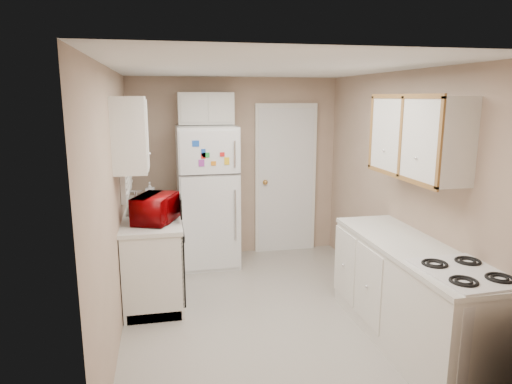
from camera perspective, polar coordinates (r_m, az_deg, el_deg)
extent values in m
plane|color=#B5AEA5|center=(4.78, 1.25, -14.87)|extent=(3.80, 3.80, 0.00)
plane|color=white|center=(4.28, 1.40, 15.23)|extent=(3.80, 3.80, 0.00)
plane|color=tan|center=(4.29, -17.24, -1.46)|extent=(3.80, 3.80, 0.00)
plane|color=tan|center=(4.87, 17.58, 0.08)|extent=(3.80, 3.80, 0.00)
plane|color=tan|center=(6.21, -2.61, 3.04)|extent=(2.80, 2.80, 0.00)
plane|color=tan|center=(2.63, 10.77, -9.46)|extent=(2.80, 2.80, 0.00)
cube|color=silver|center=(5.34, -12.63, -7.00)|extent=(0.60, 1.80, 0.90)
cube|color=black|center=(4.76, -9.21, -8.70)|extent=(0.03, 0.58, 0.72)
cube|color=gray|center=(5.37, -12.81, -2.34)|extent=(0.54, 0.74, 0.16)
imported|color=#7A0204|center=(4.71, -12.45, -1.92)|extent=(0.57, 0.44, 0.33)
imported|color=silver|center=(5.77, -13.11, 0.05)|extent=(0.11, 0.11, 0.22)
cube|color=silver|center=(5.25, -16.02, 5.40)|extent=(0.10, 0.98, 1.08)
cube|color=silver|center=(4.40, -15.50, 6.90)|extent=(0.30, 0.45, 0.70)
cube|color=silver|center=(5.87, -6.07, -0.53)|extent=(0.74, 0.72, 1.79)
cube|color=silver|center=(5.94, -6.33, 10.34)|extent=(0.70, 0.30, 0.40)
cube|color=silver|center=(6.34, 3.72, 1.57)|extent=(0.86, 0.06, 2.08)
cube|color=silver|center=(4.29, 18.63, -12.12)|extent=(0.60, 2.00, 0.90)
cube|color=silver|center=(3.85, 24.10, -15.96)|extent=(0.59, 0.71, 0.84)
cube|color=silver|center=(4.29, 19.56, 6.53)|extent=(0.30, 1.20, 0.70)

